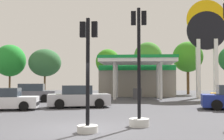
{
  "coord_description": "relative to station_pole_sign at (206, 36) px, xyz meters",
  "views": [
    {
      "loc": [
        2.08,
        -10.25,
        1.83
      ],
      "look_at": [
        0.06,
        14.13,
        2.9
      ],
      "focal_mm": 42.5,
      "sensor_mm": 36.0,
      "label": 1
    }
  ],
  "objects": [
    {
      "name": "tree_2",
      "position": [
        -11.87,
        8.87,
        -2.1
      ],
      "size": [
        3.53,
        3.53,
        6.61
      ],
      "color": "brown",
      "rests_on": "ground"
    },
    {
      "name": "car_2",
      "position": [
        -17.47,
        -6.33,
        -6.12
      ],
      "size": [
        4.88,
        2.87,
        1.64
      ],
      "color": "black",
      "rests_on": "ground"
    },
    {
      "name": "car_0",
      "position": [
        -11.97,
        -11.16,
        -6.15
      ],
      "size": [
        4.68,
        2.9,
        1.56
      ],
      "color": "black",
      "rests_on": "ground"
    },
    {
      "name": "traffic_signal_3",
      "position": [
        -7.82,
        -18.89,
        -5.32
      ],
      "size": [
        0.82,
        0.82,
        4.89
      ],
      "color": "silver",
      "rests_on": "ground"
    },
    {
      "name": "station_pole_sign",
      "position": [
        0.0,
        0.0,
        0.0
      ],
      "size": [
        4.29,
        0.56,
        10.91
      ],
      "color": "white",
      "rests_on": "ground"
    },
    {
      "name": "gas_station",
      "position": [
        -7.68,
        3.94,
        -4.68
      ],
      "size": [
        9.2,
        12.22,
        4.43
      ],
      "color": "gray",
      "rests_on": "ground"
    },
    {
      "name": "tree_3",
      "position": [
        -6.07,
        7.19,
        -1.58
      ],
      "size": [
        3.89,
        3.89,
        7.32
      ],
      "color": "brown",
      "rests_on": "ground"
    },
    {
      "name": "tree_0",
      "position": [
        -26.24,
        7.7,
        -1.95
      ],
      "size": [
        4.53,
        4.53,
        7.26
      ],
      "color": "brown",
      "rests_on": "ground"
    },
    {
      "name": "ground_plane",
      "position": [
        -10.11,
        -19.61,
        -6.86
      ],
      "size": [
        90.0,
        90.0,
        0.0
      ],
      "primitive_type": "plane",
      "color": "#47474C",
      "rests_on": "ground"
    },
    {
      "name": "tree_1",
      "position": [
        -21.05,
        7.99,
        -2.28
      ],
      "size": [
        4.71,
        4.71,
        6.6
      ],
      "color": "brown",
      "rests_on": "ground"
    },
    {
      "name": "car_5",
      "position": [
        -16.28,
        -13.29,
        -6.22
      ],
      "size": [
        4.24,
        2.53,
        1.42
      ],
      "color": "black",
      "rests_on": "ground"
    },
    {
      "name": "traffic_signal_0",
      "position": [
        -9.7,
        -20.32,
        -5.32
      ],
      "size": [
        0.75,
        0.75,
        4.15
      ],
      "color": "silver",
      "rests_on": "ground"
    },
    {
      "name": "tree_4",
      "position": [
        -0.34,
        8.65,
        -1.52
      ],
      "size": [
        4.26,
        4.26,
        7.54
      ],
      "color": "brown",
      "rests_on": "ground"
    }
  ]
}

